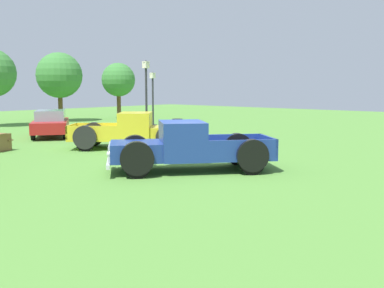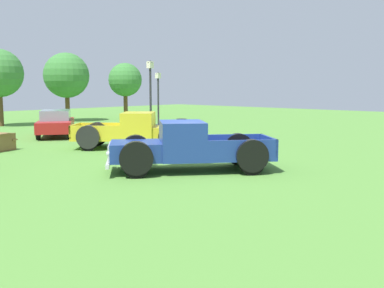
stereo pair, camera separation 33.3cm
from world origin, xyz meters
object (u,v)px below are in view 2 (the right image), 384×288
(lamp_post_far, at_px, (151,97))
(oak_tree_west, at_px, (125,80))
(pickup_truck_behind_left, at_px, (140,131))
(lamp_post_near, at_px, (158,99))
(sedan_distant_a, at_px, (56,123))
(trash_can, at_px, (182,127))
(oak_tree_center, at_px, (66,76))
(pickup_truck_foreground, at_px, (180,148))

(lamp_post_far, bearing_deg, oak_tree_west, 56.56)
(pickup_truck_behind_left, relative_size, lamp_post_near, 1.38)
(pickup_truck_behind_left, distance_m, lamp_post_far, 4.37)
(sedan_distant_a, relative_size, trash_can, 4.90)
(pickup_truck_behind_left, height_order, oak_tree_center, oak_tree_center)
(pickup_truck_behind_left, bearing_deg, lamp_post_near, 42.43)
(lamp_post_near, distance_m, lamp_post_far, 5.71)
(lamp_post_far, relative_size, oak_tree_west, 0.86)
(pickup_truck_behind_left, relative_size, oak_tree_west, 1.07)
(lamp_post_far, height_order, trash_can, lamp_post_far)
(trash_can, relative_size, oak_tree_center, 0.17)
(oak_tree_west, distance_m, oak_tree_center, 5.29)
(lamp_post_near, relative_size, oak_tree_west, 0.78)
(trash_can, distance_m, oak_tree_west, 14.94)
(lamp_post_far, bearing_deg, pickup_truck_foreground, -126.14)
(trash_can, bearing_deg, pickup_truck_foreground, -135.98)
(pickup_truck_behind_left, bearing_deg, oak_tree_center, 68.94)
(pickup_truck_foreground, xyz_separation_m, oak_tree_west, (14.23, 20.71, 2.58))
(sedan_distant_a, distance_m, lamp_post_far, 5.63)
(pickup_truck_behind_left, xyz_separation_m, lamp_post_near, (7.26, 6.63, 1.20))
(oak_tree_center, bearing_deg, oak_tree_west, -10.63)
(oak_tree_west, bearing_deg, lamp_post_far, -123.44)
(oak_tree_west, bearing_deg, lamp_post_near, -115.73)
(pickup_truck_foreground, distance_m, oak_tree_west, 25.26)
(pickup_truck_behind_left, distance_m, oak_tree_center, 17.91)
(lamp_post_far, distance_m, oak_tree_west, 15.37)
(sedan_distant_a, height_order, oak_tree_west, oak_tree_west)
(pickup_truck_foreground, relative_size, lamp_post_far, 1.28)
(lamp_post_far, xyz_separation_m, oak_tree_west, (8.44, 12.79, 1.17))
(lamp_post_near, bearing_deg, oak_tree_west, 64.27)
(lamp_post_far, bearing_deg, pickup_truck_behind_left, -138.55)
(sedan_distant_a, xyz_separation_m, oak_tree_center, (6.41, 9.32, 2.90))
(sedan_distant_a, relative_size, oak_tree_center, 0.85)
(trash_can, height_order, oak_tree_west, oak_tree_west)
(sedan_distant_a, bearing_deg, trash_can, -43.04)
(lamp_post_far, xyz_separation_m, trash_can, (2.01, -0.39, -1.72))
(pickup_truck_behind_left, bearing_deg, sedan_distant_a, 90.51)
(pickup_truck_behind_left, distance_m, oak_tree_west, 19.51)
(lamp_post_near, distance_m, trash_can, 5.02)
(pickup_truck_foreground, xyz_separation_m, trash_can, (7.80, 7.53, -0.31))
(lamp_post_near, height_order, trash_can, lamp_post_near)
(oak_tree_west, bearing_deg, sedan_distant_a, -144.27)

